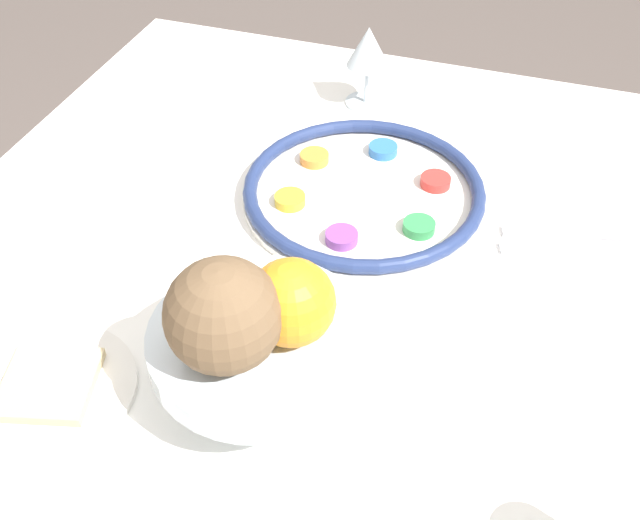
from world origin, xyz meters
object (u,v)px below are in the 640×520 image
Objects in this scene: fruit_stand at (260,345)px; orange_fruit at (291,302)px; seder_plate at (364,191)px; napkin_roll at (16,289)px; wine_glass at (368,50)px; coconut at (223,316)px; bread_plate at (50,388)px.

fruit_stand is 0.07m from orange_fruit.
fruit_stand is (0.36, -0.01, 0.06)m from seder_plate.
wine_glass is at bearing 154.29° from napkin_roll.
fruit_stand is at bearing 5.38° from wine_glass.
coconut reaches higher than seder_plate.
orange_fruit reaches higher than seder_plate.
fruit_stand is at bearing -74.80° from orange_fruit.
fruit_stand is 0.09m from coconut.
orange_fruit is at bearing 105.20° from fruit_stand.
seder_plate is 0.49m from bread_plate.
napkin_roll is (-0.07, -0.32, -0.14)m from coconut.
coconut is at bearing 100.01° from bread_plate.
fruit_stand is at bearing 108.46° from bread_plate.
coconut is at bearing 77.13° from napkin_roll.
bread_plate is 0.16m from napkin_roll.
coconut is at bearing 3.63° from wine_glass.
orange_fruit is at bearing 108.04° from bread_plate.
fruit_stand is 1.21× the size of bread_plate.
seder_plate is at bearing -176.37° from orange_fruit.
seder_plate is 3.87× the size of orange_fruit.
orange_fruit is 0.39m from napkin_roll.
orange_fruit is 0.47× the size of bread_plate.
coconut is (0.05, -0.05, 0.01)m from orange_fruit.
coconut reaches higher than fruit_stand.
bread_plate is (0.07, -0.22, -0.07)m from fruit_stand.
napkin_roll is at bearing -46.86° from seder_plate.
orange_fruit is at bearing 85.89° from napkin_roll.
wine_glass is 0.61m from orange_fruit.
wine_glass is 0.62m from fruit_stand.
fruit_stand is 0.24m from bread_plate.
orange_fruit reaches higher than napkin_roll.
napkin_roll is (-0.03, -0.37, -0.12)m from orange_fruit.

